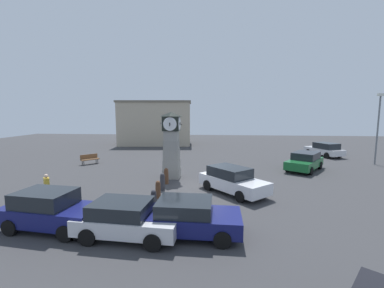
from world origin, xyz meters
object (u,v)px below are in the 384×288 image
(bollard_near_tower, at_px, (154,199))
(street_lamp_near_road, at_px, (378,124))
(car_near_tower, at_px, (127,218))
(clock_tower, at_px, (171,145))
(car_end_of_row, at_px, (305,161))
(bench, at_px, (90,158))
(car_far_lot, at_px, (232,180))
(bollard_mid_row, at_px, (158,189))
(bollard_end_row, at_px, (166,176))
(car_silver_hatch, at_px, (324,149))
(pedestrian_crossing_lot, at_px, (47,186))
(car_by_building, at_px, (190,217))
(car_navy_sedan, at_px, (50,210))
(pedestrian_near_bench, at_px, (176,144))
(bollard_far_row, at_px, (163,181))

(bollard_near_tower, height_order, street_lamp_near_road, street_lamp_near_road)
(car_near_tower, bearing_deg, clock_tower, 88.37)
(clock_tower, distance_m, car_near_tower, 9.24)
(car_end_of_row, bearing_deg, bench, 177.24)
(car_far_lot, bearing_deg, bollard_mid_row, -162.19)
(car_near_tower, relative_size, bench, 2.65)
(bollard_end_row, bearing_deg, car_silver_hatch, 38.71)
(bench, relative_size, pedestrian_crossing_lot, 0.98)
(bollard_end_row, relative_size, pedestrian_crossing_lot, 0.70)
(car_by_building, height_order, car_silver_hatch, car_silver_hatch)
(bench, bearing_deg, car_end_of_row, -2.76)
(car_end_of_row, bearing_deg, car_navy_sedan, -139.78)
(car_navy_sedan, xyz_separation_m, car_by_building, (5.78, -0.05, -0.08))
(bench, bearing_deg, bollard_near_tower, -50.78)
(car_navy_sedan, xyz_separation_m, pedestrian_near_bench, (2.16, 21.03, 0.15))
(car_navy_sedan, relative_size, pedestrian_crossing_lot, 2.66)
(bollard_mid_row, xyz_separation_m, car_far_lot, (4.20, 1.35, 0.27))
(car_far_lot, bearing_deg, bench, 149.09)
(bollard_end_row, bearing_deg, clock_tower, 86.63)
(car_end_of_row, height_order, bench, car_end_of_row)
(clock_tower, distance_m, bollard_far_row, 3.61)
(car_near_tower, relative_size, street_lamp_near_road, 0.63)
(bollard_near_tower, relative_size, street_lamp_near_road, 0.15)
(pedestrian_near_bench, distance_m, street_lamp_near_road, 20.49)
(car_far_lot, relative_size, bench, 2.89)
(car_near_tower, relative_size, car_end_of_row, 0.87)
(pedestrian_crossing_lot, bearing_deg, car_near_tower, -30.97)
(bench, bearing_deg, pedestrian_near_bench, 49.14)
(car_by_building, distance_m, pedestrian_near_bench, 21.39)
(car_far_lot, height_order, bench, car_far_lot)
(bollard_near_tower, bearing_deg, bench, 129.22)
(bench, xyz_separation_m, street_lamp_near_road, (26.35, 2.01, 3.21))
(bollard_mid_row, relative_size, car_far_lot, 0.23)
(car_navy_sedan, distance_m, car_near_tower, 3.39)
(bollard_mid_row, bearing_deg, bollard_end_row, 91.53)
(bollard_near_tower, relative_size, bench, 0.63)
(clock_tower, xyz_separation_m, car_end_of_row, (10.64, 3.38, -1.65))
(bollard_far_row, distance_m, car_near_tower, 6.00)
(clock_tower, bearing_deg, car_silver_hatch, 34.83)
(bollard_end_row, xyz_separation_m, car_silver_hatch, (15.26, 12.23, 0.21))
(bollard_far_row, bearing_deg, pedestrian_near_bench, 95.16)
(bollard_mid_row, height_order, car_by_building, car_by_building)
(car_near_tower, height_order, bench, car_near_tower)
(car_near_tower, xyz_separation_m, street_lamp_near_road, (18.18, 15.39, 3.02))
(bollard_near_tower, bearing_deg, clock_tower, 90.90)
(car_navy_sedan, xyz_separation_m, car_end_of_row, (14.26, 12.06, -0.04))
(car_silver_hatch, bearing_deg, street_lamp_near_road, -56.98)
(car_by_building, bearing_deg, street_lamp_near_road, 43.66)
(car_by_building, bearing_deg, car_far_lot, 69.72)
(bollard_end_row, bearing_deg, bollard_near_tower, -87.49)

